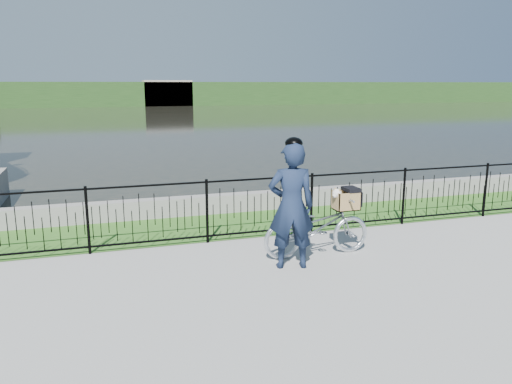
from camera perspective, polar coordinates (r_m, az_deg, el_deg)
name	(u,v)px	position (r m, az deg, el deg)	size (l,w,h in m)	color
ground	(293,267)	(7.81, 4.25, -8.55)	(120.00, 120.00, 0.00)	gray
grass_strip	(246,223)	(10.15, -1.19, -3.56)	(60.00, 2.00, 0.01)	#32621E
water	(135,120)	(39.96, -13.69, 7.95)	(120.00, 120.00, 0.00)	black
quay_wall	(233,203)	(11.03, -2.66, -1.23)	(60.00, 0.30, 0.40)	gray
fence	(261,207)	(9.08, 0.58, -1.74)	(14.00, 0.06, 1.15)	black
far_treeline	(118,94)	(66.84, -15.46, 10.75)	(120.00, 6.00, 3.00)	#23451A
far_building_right	(167,93)	(65.86, -10.09, 11.07)	(6.00, 3.00, 3.20)	#A39983
bicycle_rig	(318,226)	(8.22, 7.07, -3.91)	(1.83, 0.64, 1.12)	silver
cyclist	(291,205)	(7.53, 4.06, -1.47)	(0.78, 0.59, 2.00)	#131E35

